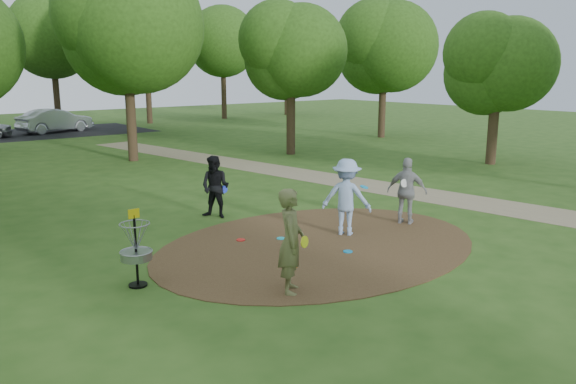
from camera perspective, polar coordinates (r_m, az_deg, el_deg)
ground at (r=13.53m, az=3.23°, el=-5.39°), size 100.00×100.00×0.00m
dirt_clearing at (r=13.53m, az=3.23°, el=-5.35°), size 8.40×8.40×0.02m
footpath at (r=19.52m, az=13.42°, el=-0.20°), size 7.55×39.89×0.01m
parking_lot at (r=41.13m, az=-24.02°, el=5.48°), size 14.00×8.00×0.01m
player_observer_with_disc at (r=10.43m, az=0.30°, el=-5.02°), size 0.84×0.86×2.00m
player_throwing_with_disc at (r=14.19m, az=5.96°, el=-0.53°), size 1.50×1.45×1.95m
player_walking_with_disc at (r=15.93m, az=-7.39°, el=0.51°), size 1.02×1.08×1.77m
player_waiting_with_disc at (r=15.46m, az=11.99°, el=0.08°), size 0.91×1.15×1.82m
disc_ground_cyan at (r=13.93m, az=-0.71°, el=-4.73°), size 0.22×0.22×0.02m
disc_ground_blue at (r=13.02m, az=6.10°, el=-6.02°), size 0.22×0.22×0.02m
disc_ground_red at (r=13.86m, az=-4.82°, el=-4.87°), size 0.22×0.22×0.02m
car_right at (r=41.23m, az=-22.57°, el=6.72°), size 5.07×2.74×1.59m
disc_ground_orange at (r=12.01m, az=0.48°, el=-7.55°), size 0.22×0.22×0.02m
disc_golf_basket at (r=11.15m, az=-15.23°, el=-5.00°), size 0.63×0.63×1.54m
tree_ring at (r=21.54m, az=-11.93°, el=15.36°), size 37.24×46.17×9.86m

